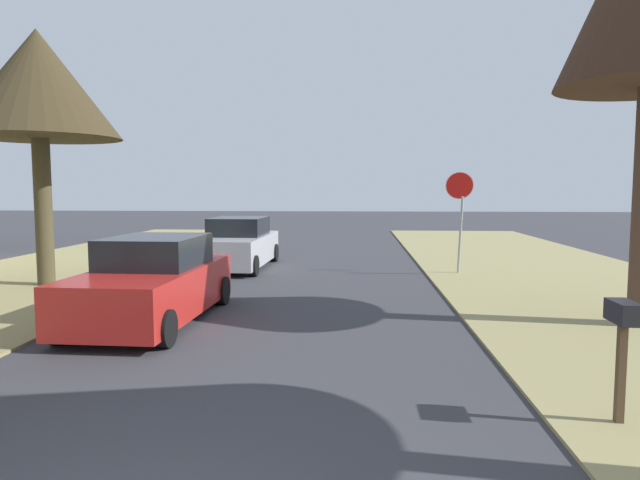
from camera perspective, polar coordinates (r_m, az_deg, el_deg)
name	(u,v)px	position (r m, az deg, el deg)	size (l,w,h in m)	color
stop_sign_far	(460,200)	(16.61, 14.04, 3.99)	(0.82, 0.68, 2.92)	#9EA0A5
street_tree_left_mid_b	(38,86)	(15.88, -26.79, 13.84)	(3.91, 3.91, 6.33)	#494028
parked_sedan_red	(153,283)	(10.90, -16.63, -4.19)	(2.05, 4.45, 1.57)	red
parked_sedan_silver	(238,245)	(17.75, -8.35, -0.48)	(2.05, 4.45, 1.57)	#BCBCC1
curbside_mailbox	(623,327)	(6.56, 28.47, -7.77)	(0.22, 0.44, 1.27)	brown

